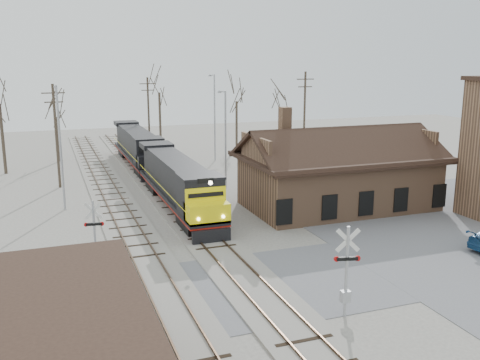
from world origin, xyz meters
The scene contains 20 objects.
ground centered at (0.00, 0.00, 0.00)m, with size 140.00×140.00×0.00m, color #A8A398.
road centered at (0.00, 0.00, 0.01)m, with size 60.00×9.00×0.03m, color slate.
parking_lot centered at (18.00, 4.00, 0.02)m, with size 22.00×26.00×0.03m, color slate.
track_main centered at (0.00, 15.00, 0.07)m, with size 3.40×90.00×0.24m.
track_siding centered at (-4.50, 15.00, 0.07)m, with size 3.40×90.00×0.24m.
depot centered at (11.99, 12.00, 2.41)m, with size 15.20×9.31×7.90m.
locomotive_lead centered at (0.00, 15.54, 2.13)m, with size 2.73×18.30×4.06m.
locomotive_trailing centered at (0.00, 34.11, 2.13)m, with size 2.73×18.30×3.84m.
crossbuck_near centered at (2.81, -4.48, 1.99)m, with size 1.20×0.39×4.28m.
crossbuck_far centered at (-7.24, 5.61, 1.82)m, with size 1.09×0.29×3.85m.
streetlight_a centered at (-8.40, 18.74, 5.34)m, with size 0.25×2.04×9.59m.
streetlight_b centered at (5.72, 21.25, 4.92)m, with size 0.25×2.04×8.78m.
streetlight_c centered at (8.90, 34.54, 5.47)m, with size 0.25×2.04×9.85m.
utility_pole_a centered at (-8.50, 26.57, 4.91)m, with size 2.00×0.24×9.38m.
utility_pole_b centered at (3.02, 43.49, 4.89)m, with size 2.00×0.24×9.34m.
utility_pole_c centered at (16.99, 27.88, 5.35)m, with size 2.00×0.24×10.24m.
tree_b centered at (-7.97, 40.35, 5.92)m, with size 3.40×3.40×8.34m.
tree_c centered at (5.41, 48.14, 8.32)m, with size 4.77×4.77×11.68m.
tree_d centered at (14.30, 42.04, 7.19)m, with size 4.12×4.12×10.11m.
tree_e centered at (19.04, 38.83, 6.47)m, with size 3.71×3.71×9.10m.
Camera 1 is at (-9.39, -23.89, 11.42)m, focal length 40.00 mm.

